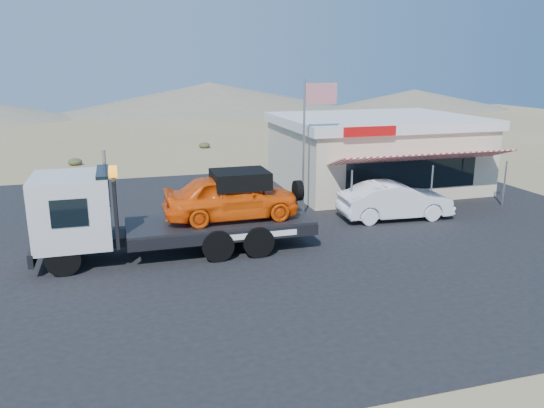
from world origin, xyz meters
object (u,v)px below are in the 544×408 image
object	(u,v)px
tow_truck	(170,208)
white_sedan	(395,201)
flagpole	(309,132)
jerky_store	(375,151)

from	to	relation	value
tow_truck	white_sedan	distance (m)	10.12
tow_truck	white_sedan	xyz separation A→B (m)	(9.94, 1.72, -0.89)
white_sedan	flagpole	bearing A→B (deg)	68.63
tow_truck	jerky_store	xyz separation A→B (m)	(12.02, 7.85, 0.26)
jerky_store	tow_truck	bearing A→B (deg)	-146.85
white_sedan	jerky_store	distance (m)	6.58
jerky_store	flagpole	distance (m)	7.36
tow_truck	flagpole	world-z (taller)	flagpole
flagpole	tow_truck	bearing A→B (deg)	-152.38
tow_truck	flagpole	size ratio (longest dim) A/B	1.60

